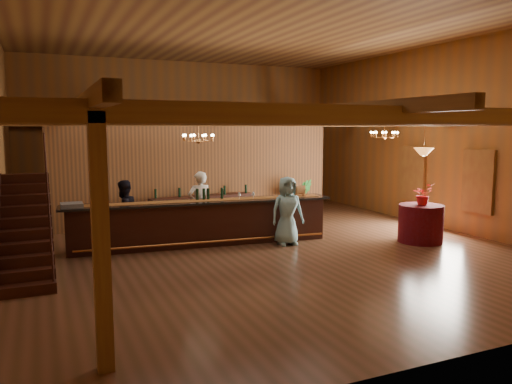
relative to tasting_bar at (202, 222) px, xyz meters
name	(u,v)px	position (x,y,z in m)	size (l,w,h in m)	color
floor	(258,244)	(1.36, -0.52, -0.59)	(14.00, 14.00, 0.00)	brown
ceiling	(258,27)	(1.36, -0.52, 4.91)	(14.00, 14.00, 0.00)	olive
wall_back	(184,135)	(1.36, 6.48, 2.16)	(12.00, 0.10, 5.50)	#945A26
wall_front	(481,148)	(1.36, -7.52, 2.16)	(12.00, 0.10, 5.50)	#945A26
wall_right	(439,137)	(7.36, -0.52, 2.16)	(0.10, 14.00, 5.50)	#945A26
beam_grid	(250,119)	(1.36, -0.01, 2.66)	(11.90, 13.90, 0.39)	olive
support_posts	(266,185)	(1.36, -1.02, 1.01)	(9.20, 10.20, 3.20)	olive
partition_wall	(199,174)	(0.86, 2.98, 0.96)	(9.00, 0.18, 3.10)	brown
window_right_front	(478,181)	(7.31, -2.12, 0.96)	(0.12, 1.05, 1.75)	white
window_right_back	(414,174)	(7.31, 0.48, 0.96)	(0.12, 1.05, 1.75)	white
staircase	(26,228)	(-4.09, -1.26, 0.41)	(1.00, 2.80, 2.00)	black
backroom_boxes	(188,198)	(1.07, 4.98, -0.06)	(4.10, 0.60, 1.10)	black
tasting_bar	(202,222)	(0.00, 0.00, 0.00)	(6.96, 1.49, 1.17)	black
beverage_dispenser	(103,193)	(-2.39, 0.27, 0.85)	(0.26, 0.26, 0.60)	silver
glass_rack_tray	(72,205)	(-3.12, 0.23, 0.62)	(0.50, 0.50, 0.10)	gray
raffle_drum	(300,190)	(2.70, -0.30, 0.74)	(0.34, 0.24, 0.30)	#A66E3C
bar_bottle_0	(197,194)	(-0.06, 0.14, 0.72)	(0.07, 0.07, 0.30)	black
bar_bottle_1	(204,194)	(0.11, 0.12, 0.72)	(0.07, 0.07, 0.30)	black
bar_bottle_2	(208,194)	(0.23, 0.11, 0.72)	(0.07, 0.07, 0.30)	black
bar_bottle_3	(222,193)	(0.59, 0.08, 0.72)	(0.07, 0.07, 0.30)	black
backbar_shelf	(203,211)	(0.82, 2.49, -0.12)	(3.31, 0.52, 0.93)	black
round_table	(421,223)	(5.41, -2.03, -0.09)	(1.15, 1.15, 1.00)	#490407
chandelier_left	(199,138)	(-0.07, -0.08, 2.19)	(0.80, 0.80, 0.58)	#C67839
chandelier_right	(384,134)	(5.64, -0.10, 2.24)	(0.80, 0.80, 0.53)	#C67839
pendant_lamp	(424,152)	(5.41, -2.03, 1.82)	(0.52, 0.52, 0.90)	#C67839
bartender	(200,205)	(0.20, 0.77, 0.34)	(0.67, 0.44, 1.84)	white
staff_second	(124,213)	(-1.84, 0.77, 0.26)	(0.82, 0.64, 1.69)	black
guest	(287,211)	(2.04, -0.86, 0.30)	(0.87, 0.56, 1.77)	#84BBC4
floor_plant	(302,199)	(4.21, 2.31, 0.08)	(0.73, 0.59, 1.33)	#29772D
table_flowers	(423,194)	(5.43, -2.05, 0.70)	(0.51, 0.44, 0.57)	red
table_vase	(420,199)	(5.45, -1.93, 0.56)	(0.15, 0.15, 0.30)	#C67839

